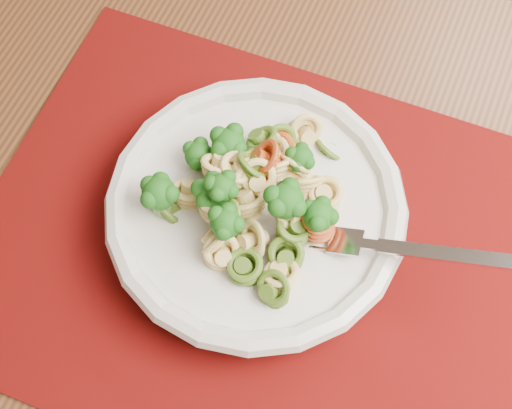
% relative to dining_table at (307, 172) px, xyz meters
% --- Properties ---
extents(dining_table, '(1.43, 0.95, 0.77)m').
position_rel_dining_table_xyz_m(dining_table, '(0.00, 0.00, 0.00)').
color(dining_table, '#5A3219').
rests_on(dining_table, ground).
extents(placemat, '(0.47, 0.37, 0.00)m').
position_rel_dining_table_xyz_m(placemat, '(-0.00, -0.14, 0.11)').
color(placemat, '#500306').
rests_on(placemat, dining_table).
extents(pasta_bowl, '(0.24, 0.24, 0.05)m').
position_rel_dining_table_xyz_m(pasta_bowl, '(-0.01, -0.12, 0.14)').
color(pasta_bowl, beige).
rests_on(pasta_bowl, placemat).
extents(pasta_broccoli_heap, '(0.21, 0.21, 0.06)m').
position_rel_dining_table_xyz_m(pasta_broccoli_heap, '(-0.01, -0.12, 0.15)').
color(pasta_broccoli_heap, '#DCB76D').
rests_on(pasta_broccoli_heap, pasta_bowl).
extents(fork, '(0.18, 0.04, 0.08)m').
position_rel_dining_table_xyz_m(fork, '(0.06, -0.13, 0.15)').
color(fork, silver).
rests_on(fork, pasta_bowl).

